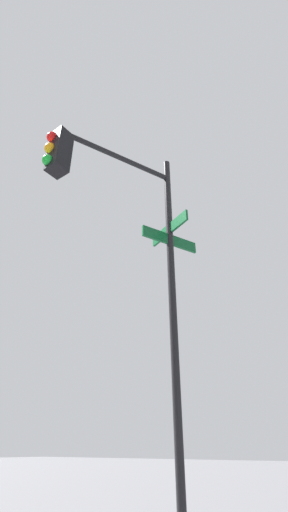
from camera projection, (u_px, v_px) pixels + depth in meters
The scene contains 1 object.
traffic_signal_near at pixel (123, 232), 5.39m from camera, with size 1.40×2.68×6.42m.
Camera 1 is at (-9.62, -3.03, 1.50)m, focal length 24.02 mm.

